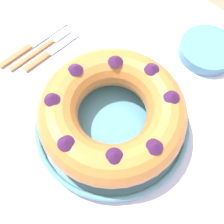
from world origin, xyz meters
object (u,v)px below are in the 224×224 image
object	(u,v)px
fork	(45,46)
cake_knife	(48,54)
serving_dish	(112,122)
bundt_cake	(112,112)
side_bowl	(207,50)
serving_knife	(30,47)

from	to	relation	value
fork	cake_knife	distance (m)	0.03
serving_dish	bundt_cake	size ratio (longest dim) A/B	1.11
bundt_cake	side_bowl	size ratio (longest dim) A/B	2.15
serving_dish	serving_knife	world-z (taller)	serving_dish
serving_dish	cake_knife	size ratio (longest dim) A/B	2.02
serving_knife	fork	bearing A→B (deg)	51.62
bundt_cake	side_bowl	xyz separation A→B (m)	(0.03, 0.33, -0.05)
serving_dish	serving_knife	distance (m)	0.32
bundt_cake	serving_knife	size ratio (longest dim) A/B	1.44
fork	serving_knife	distance (m)	0.04
serving_knife	cake_knife	distance (m)	0.06
serving_dish	serving_knife	xyz separation A→B (m)	(-0.32, -0.00, -0.01)
serving_knife	side_bowl	xyz separation A→B (m)	(0.35, 0.33, 0.01)
bundt_cake	cake_knife	bearing A→B (deg)	176.21
serving_dish	side_bowl	distance (m)	0.33
serving_knife	side_bowl	size ratio (longest dim) A/B	1.50
cake_knife	side_bowl	xyz separation A→B (m)	(0.30, 0.31, 0.01)
serving_knife	cake_knife	bearing A→B (deg)	24.52
cake_knife	side_bowl	size ratio (longest dim) A/B	1.19
serving_knife	cake_knife	size ratio (longest dim) A/B	1.26
cake_knife	side_bowl	world-z (taller)	side_bowl
bundt_cake	fork	distance (m)	0.30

